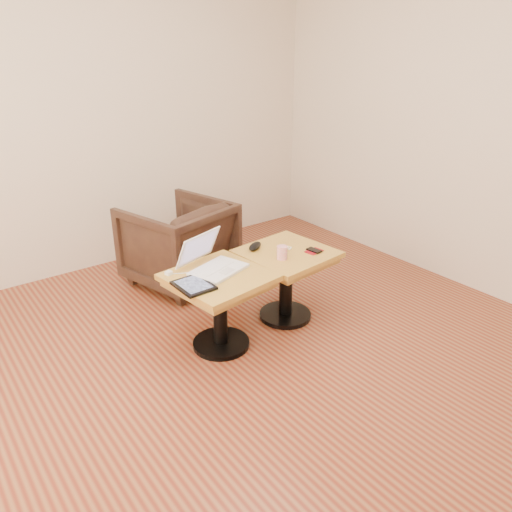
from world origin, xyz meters
TOP-DOWN VIEW (x-y plane):
  - room_shell at (0.00, 0.00)m, footprint 4.52×4.52m
  - side_table_left at (0.19, 0.54)m, footprint 0.63×0.63m
  - side_table_right at (0.76, 0.57)m, footprint 0.62×0.62m
  - laptop at (0.20, 0.63)m, footprint 0.42×0.41m
  - tablet at (-0.01, 0.49)m, footprint 0.19×0.24m
  - charging_adapter at (-0.05, 0.73)m, footprint 0.05×0.05m
  - glasses_case at (0.61, 0.73)m, footprint 0.16×0.12m
  - striped_cup at (0.65, 0.49)m, footprint 0.08×0.08m
  - earbuds_tangle at (0.79, 0.59)m, footprint 0.07×0.06m
  - phone_on_sleeve at (0.91, 0.45)m, footprint 0.12×0.11m
  - armchair at (0.44, 1.53)m, footprint 0.88×0.90m

SIDE VIEW (x-z plane):
  - armchair at x=0.44m, z-range 0.00..0.67m
  - side_table_left at x=0.19m, z-range 0.13..0.64m
  - side_table_right at x=0.76m, z-range 0.13..0.64m
  - phone_on_sleeve at x=0.91m, z-range 0.51..0.53m
  - earbuds_tangle at x=0.79m, z-range 0.51..0.53m
  - tablet at x=-0.01m, z-range 0.51..0.53m
  - charging_adapter at x=-0.05m, z-range 0.51..0.53m
  - glasses_case at x=0.61m, z-range 0.51..0.56m
  - striped_cup at x=0.65m, z-range 0.51..0.60m
  - laptop at x=0.20m, z-range 0.45..0.67m
  - room_shell at x=0.00m, z-range 0.00..2.71m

